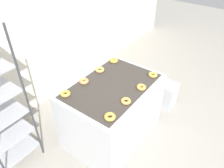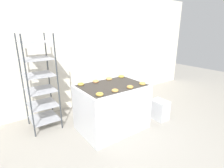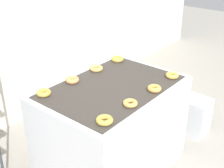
# 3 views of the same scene
# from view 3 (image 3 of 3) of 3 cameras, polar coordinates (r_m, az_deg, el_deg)

# --- Properties ---
(wall_back) EXTENTS (8.00, 0.05, 2.80)m
(wall_back) POSITION_cam_3_polar(r_m,az_deg,el_deg) (3.56, -18.56, 13.53)
(wall_back) COLOR silver
(wall_back) RESTS_ON ground_plane
(fryer_machine) EXTENTS (1.26, 0.90, 0.90)m
(fryer_machine) POSITION_cam_3_polar(r_m,az_deg,el_deg) (2.93, 0.01, -8.27)
(fryer_machine) COLOR silver
(fryer_machine) RESTS_ON ground_plane
(glaze_bin) EXTENTS (0.28, 0.37, 0.43)m
(glaze_bin) POSITION_cam_3_polar(r_m,az_deg,el_deg) (3.69, 14.38, -5.50)
(glaze_bin) COLOR silver
(glaze_bin) RESTS_ON ground_plane
(donut_near_left) EXTENTS (0.12, 0.12, 0.04)m
(donut_near_left) POSITION_cam_3_polar(r_m,az_deg,el_deg) (2.20, -1.37, -6.62)
(donut_near_left) COLOR gold
(donut_near_left) RESTS_ON fryer_machine
(donut_near_midleft) EXTENTS (0.12, 0.12, 0.04)m
(donut_near_midleft) POSITION_cam_3_polar(r_m,az_deg,el_deg) (2.41, 3.35, -3.52)
(donut_near_midleft) COLOR gold
(donut_near_midleft) RESTS_ON fryer_machine
(donut_near_midright) EXTENTS (0.12, 0.12, 0.04)m
(donut_near_midright) POSITION_cam_3_polar(r_m,az_deg,el_deg) (2.64, 7.75, -0.80)
(donut_near_midright) COLOR gold
(donut_near_midright) RESTS_ON fryer_machine
(donut_near_right) EXTENTS (0.12, 0.12, 0.04)m
(donut_near_right) POSITION_cam_3_polar(r_m,az_deg,el_deg) (2.90, 10.94, 1.57)
(donut_near_right) COLOR gold
(donut_near_right) RESTS_ON fryer_machine
(donut_far_left) EXTENTS (0.12, 0.12, 0.04)m
(donut_far_left) POSITION_cam_3_polar(r_m,az_deg,el_deg) (2.61, -12.38, -1.57)
(donut_far_left) COLOR gold
(donut_far_left) RESTS_ON fryer_machine
(donut_far_midleft) EXTENTS (0.12, 0.12, 0.04)m
(donut_far_midleft) POSITION_cam_3_polar(r_m,az_deg,el_deg) (2.78, -7.29, 0.76)
(donut_far_midleft) COLOR #DB9252
(donut_far_midleft) RESTS_ON fryer_machine
(donut_far_midright) EXTENTS (0.13, 0.13, 0.04)m
(donut_far_midright) POSITION_cam_3_polar(r_m,az_deg,el_deg) (2.99, -2.90, 2.88)
(donut_far_midright) COLOR #DBA255
(donut_far_midright) RESTS_ON fryer_machine
(donut_far_right) EXTENTS (0.13, 0.13, 0.04)m
(donut_far_right) POSITION_cam_3_polar(r_m,az_deg,el_deg) (3.21, 0.99, 4.60)
(donut_far_right) COLOR gold
(donut_far_right) RESTS_ON fryer_machine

